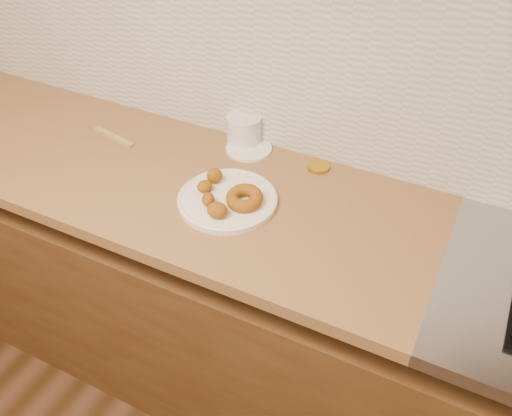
# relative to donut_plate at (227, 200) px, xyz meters

# --- Properties ---
(wall_back) EXTENTS (4.00, 0.02, 2.70)m
(wall_back) POSITION_rel_donut_plate_xyz_m (0.09, 0.34, 0.44)
(wall_back) COLOR #B4A88E
(wall_back) RESTS_ON ground
(base_cabinet) EXTENTS (3.60, 0.60, 0.77)m
(base_cabinet) POSITION_rel_donut_plate_xyz_m (0.09, 0.03, -0.52)
(base_cabinet) COLOR #533A1C
(base_cabinet) RESTS_ON floor
(butcher_block) EXTENTS (2.30, 0.62, 0.04)m
(butcher_block) POSITION_rel_donut_plate_xyz_m (-0.56, 0.03, -0.03)
(butcher_block) COLOR olive
(butcher_block) RESTS_ON base_cabinet
(backsplash) EXTENTS (3.60, 0.02, 0.60)m
(backsplash) POSITION_rel_donut_plate_xyz_m (0.09, 0.33, 0.29)
(backsplash) COLOR beige
(backsplash) RESTS_ON wall_back
(donut_plate) EXTENTS (0.28, 0.28, 0.02)m
(donut_plate) POSITION_rel_donut_plate_xyz_m (0.00, 0.00, 0.00)
(donut_plate) COLOR silver
(donut_plate) RESTS_ON butcher_block
(ring_donut) EXTENTS (0.11, 0.12, 0.05)m
(ring_donut) POSITION_rel_donut_plate_xyz_m (0.05, 0.00, 0.03)
(ring_donut) COLOR #96560F
(ring_donut) RESTS_ON donut_plate
(fried_dough_chunks) EXTENTS (0.14, 0.19, 0.05)m
(fried_dough_chunks) POSITION_rel_donut_plate_xyz_m (-0.03, -0.03, 0.03)
(fried_dough_chunks) COLOR #96560F
(fried_dough_chunks) RESTS_ON donut_plate
(plastic_tub) EXTENTS (0.13, 0.13, 0.09)m
(plastic_tub) POSITION_rel_donut_plate_xyz_m (-0.10, 0.30, 0.04)
(plastic_tub) COLOR silver
(plastic_tub) RESTS_ON butcher_block
(tub_lid) EXTENTS (0.19, 0.19, 0.01)m
(tub_lid) POSITION_rel_donut_plate_xyz_m (-0.07, 0.26, -0.00)
(tub_lid) COLOR white
(tub_lid) RESTS_ON butcher_block
(brass_jar_lid) EXTENTS (0.07, 0.07, 0.01)m
(brass_jar_lid) POSITION_rel_donut_plate_xyz_m (0.17, 0.27, -0.00)
(brass_jar_lid) COLOR #B38919
(brass_jar_lid) RESTS_ON butcher_block
(wooden_utensil) EXTENTS (0.18, 0.05, 0.01)m
(wooden_utensil) POSITION_rel_donut_plate_xyz_m (-0.50, 0.12, -0.00)
(wooden_utensil) COLOR #9A804E
(wooden_utensil) RESTS_ON butcher_block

